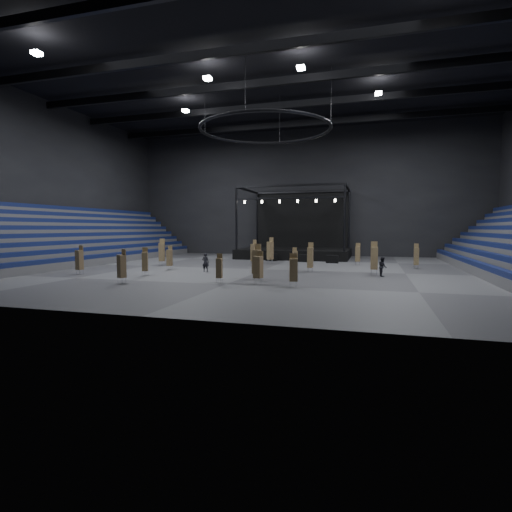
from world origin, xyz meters
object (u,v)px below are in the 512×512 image
(chair_stack_12, at_px, (80,259))
(chair_stack_15, at_px, (416,256))
(chair_stack_11, at_px, (293,269))
(crew_member, at_px, (383,267))
(chair_stack_1, at_px, (170,257))
(chair_stack_8, at_px, (270,250))
(chair_stack_0, at_px, (310,257))
(chair_stack_13, at_px, (374,258))
(chair_stack_10, at_px, (254,252))
(chair_stack_4, at_px, (257,261))
(chair_stack_2, at_px, (358,254))
(chair_stack_6, at_px, (258,267))
(chair_stack_7, at_px, (145,261))
(flight_case_right, at_px, (332,259))
(flight_case_left, at_px, (271,257))
(chair_stack_3, at_px, (162,252))
(chair_stack_14, at_px, (122,266))
(man_center, at_px, (206,262))
(chair_stack_9, at_px, (219,268))
(stage, at_px, (296,247))
(chair_stack_5, at_px, (295,258))
(flight_case_mid, at_px, (304,258))

(chair_stack_12, relative_size, chair_stack_15, 1.01)
(chair_stack_11, height_order, crew_member, chair_stack_11)
(chair_stack_1, distance_m, crew_member, 19.16)
(chair_stack_12, bearing_deg, chair_stack_8, 58.65)
(chair_stack_0, relative_size, chair_stack_13, 0.95)
(chair_stack_10, distance_m, chair_stack_12, 16.87)
(chair_stack_12, bearing_deg, chair_stack_4, 13.54)
(chair_stack_2, bearing_deg, chair_stack_13, -76.09)
(chair_stack_1, bearing_deg, chair_stack_8, 51.27)
(chair_stack_1, bearing_deg, chair_stack_6, -32.50)
(chair_stack_7, bearing_deg, crew_member, -10.05)
(flight_case_right, height_order, chair_stack_0, chair_stack_0)
(flight_case_left, height_order, chair_stack_0, chair_stack_0)
(chair_stack_3, relative_size, chair_stack_11, 1.25)
(chair_stack_6, height_order, crew_member, chair_stack_6)
(chair_stack_15, bearing_deg, chair_stack_1, -163.47)
(chair_stack_14, bearing_deg, flight_case_right, 81.49)
(chair_stack_2, bearing_deg, man_center, -138.60)
(chair_stack_4, height_order, chair_stack_9, chair_stack_4)
(chair_stack_14, distance_m, man_center, 9.04)
(stage, height_order, chair_stack_6, stage)
(stage, bearing_deg, chair_stack_5, -80.00)
(chair_stack_3, xyz_separation_m, chair_stack_4, (12.67, -8.21, -0.04))
(chair_stack_4, xyz_separation_m, chair_stack_12, (-15.32, -0.87, -0.14))
(flight_case_left, bearing_deg, stage, 74.31)
(chair_stack_0, distance_m, chair_stack_13, 5.46)
(chair_stack_1, height_order, chair_stack_14, chair_stack_14)
(chair_stack_12, bearing_deg, stage, 70.54)
(chair_stack_13, xyz_separation_m, chair_stack_15, (3.93, 6.39, -0.21))
(chair_stack_5, bearing_deg, chair_stack_8, 101.48)
(chair_stack_11, xyz_separation_m, chair_stack_14, (-12.06, -1.37, 0.05))
(chair_stack_10, height_order, chair_stack_12, chair_stack_10)
(stage, height_order, chair_stack_7, stage)
(chair_stack_0, bearing_deg, flight_case_left, 123.11)
(flight_case_right, relative_size, chair_stack_12, 0.54)
(chair_stack_14, bearing_deg, chair_stack_9, 41.26)
(chair_stack_1, xyz_separation_m, chair_stack_13, (18.50, 1.00, 0.28))
(chair_stack_14, bearing_deg, chair_stack_1, 121.07)
(chair_stack_10, xyz_separation_m, crew_member, (12.81, -6.45, -0.57))
(man_center, bearing_deg, chair_stack_15, -161.99)
(chair_stack_1, xyz_separation_m, chair_stack_10, (6.35, 6.48, 0.20))
(flight_case_mid, bearing_deg, chair_stack_7, -121.70)
(flight_case_right, xyz_separation_m, chair_stack_12, (-19.46, -17.02, 0.82))
(chair_stack_11, height_order, chair_stack_12, chair_stack_12)
(chair_stack_3, bearing_deg, chair_stack_6, -54.43)
(chair_stack_13, bearing_deg, chair_stack_3, 168.94)
(chair_stack_0, xyz_separation_m, chair_stack_14, (-11.74, -10.89, -0.09))
(chair_stack_1, height_order, chair_stack_12, chair_stack_12)
(stage, xyz_separation_m, chair_stack_14, (-7.28, -28.22, -0.20))
(chair_stack_3, xyz_separation_m, chair_stack_6, (13.51, -10.71, -0.20))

